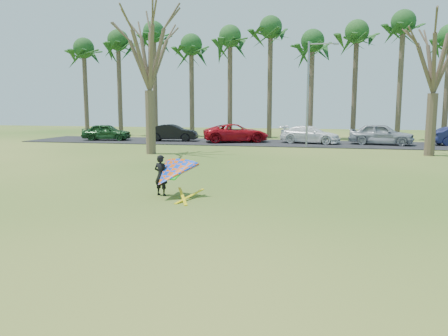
% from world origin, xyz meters
% --- Properties ---
extents(ground, '(100.00, 100.00, 0.00)m').
position_xyz_m(ground, '(0.00, 0.00, 0.00)').
color(ground, '#1D5312').
rests_on(ground, ground).
extents(parking_strip, '(46.00, 7.00, 0.06)m').
position_xyz_m(parking_strip, '(0.00, 25.00, 0.03)').
color(parking_strip, black).
rests_on(parking_strip, ground).
extents(palm_0, '(4.84, 4.84, 10.84)m').
position_xyz_m(palm_0, '(-22.00, 31.00, 9.17)').
color(palm_0, '#47372A').
rests_on(palm_0, ground).
extents(palm_1, '(4.84, 4.84, 11.54)m').
position_xyz_m(palm_1, '(-18.00, 31.00, 9.85)').
color(palm_1, '#47382A').
rests_on(palm_1, ground).
extents(palm_2, '(4.84, 4.84, 12.24)m').
position_xyz_m(palm_2, '(-14.00, 31.00, 10.52)').
color(palm_2, '#4D402E').
rests_on(palm_2, ground).
extents(palm_3, '(4.84, 4.84, 10.84)m').
position_xyz_m(palm_3, '(-10.00, 31.00, 9.17)').
color(palm_3, '#4E3E2E').
rests_on(palm_3, ground).
extents(palm_4, '(4.84, 4.84, 11.54)m').
position_xyz_m(palm_4, '(-6.00, 31.00, 9.85)').
color(palm_4, brown).
rests_on(palm_4, ground).
extents(palm_5, '(4.84, 4.84, 12.24)m').
position_xyz_m(palm_5, '(-2.00, 31.00, 10.52)').
color(palm_5, brown).
rests_on(palm_5, ground).
extents(palm_6, '(4.84, 4.84, 10.84)m').
position_xyz_m(palm_6, '(2.00, 31.00, 9.17)').
color(palm_6, '#4E3E2F').
rests_on(palm_6, ground).
extents(palm_7, '(4.84, 4.84, 11.54)m').
position_xyz_m(palm_7, '(6.00, 31.00, 9.85)').
color(palm_7, '#453629').
rests_on(palm_7, ground).
extents(palm_8, '(4.84, 4.84, 12.24)m').
position_xyz_m(palm_8, '(10.00, 31.00, 10.52)').
color(palm_8, brown).
rests_on(palm_8, ground).
extents(bare_tree_left, '(6.60, 6.60, 9.70)m').
position_xyz_m(bare_tree_left, '(-8.00, 15.00, 6.92)').
color(bare_tree_left, brown).
rests_on(bare_tree_left, ground).
extents(bare_tree_right, '(6.27, 6.27, 9.21)m').
position_xyz_m(bare_tree_right, '(10.00, 18.00, 6.57)').
color(bare_tree_right, '#4C3D2D').
rests_on(bare_tree_right, ground).
extents(streetlight, '(2.28, 0.18, 8.00)m').
position_xyz_m(streetlight, '(2.16, 22.00, 4.46)').
color(streetlight, gray).
rests_on(streetlight, ground).
extents(car_0, '(4.61, 2.46, 1.49)m').
position_xyz_m(car_0, '(-16.18, 24.36, 0.81)').
color(car_0, '#1C461F').
rests_on(car_0, parking_strip).
extents(car_1, '(4.64, 2.12, 1.48)m').
position_xyz_m(car_1, '(-9.96, 24.85, 0.80)').
color(car_1, black).
rests_on(car_1, parking_strip).
extents(car_2, '(6.22, 4.51, 1.57)m').
position_xyz_m(car_2, '(-4.15, 24.94, 0.85)').
color(car_2, '#B60E19').
rests_on(car_2, parking_strip).
extents(car_3, '(5.38, 3.17, 1.46)m').
position_xyz_m(car_3, '(2.18, 25.15, 0.79)').
color(car_3, white).
rests_on(car_3, parking_strip).
extents(car_4, '(5.35, 3.01, 1.72)m').
position_xyz_m(car_4, '(7.87, 25.09, 0.92)').
color(car_4, '#999DA6').
rests_on(car_4, parking_strip).
extents(kite_flyer, '(2.13, 2.39, 2.02)m').
position_xyz_m(kite_flyer, '(-1.94, 1.95, 0.84)').
color(kite_flyer, black).
rests_on(kite_flyer, ground).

